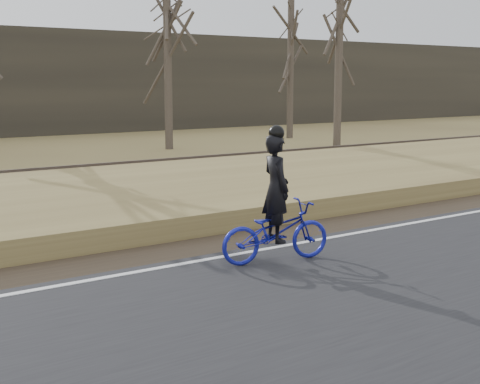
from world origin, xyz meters
TOP-DOWN VIEW (x-y plane):
  - ground at (0.00, 0.00)m, footprint 120.00×120.00m
  - road at (0.00, -2.50)m, footprint 120.00×6.00m
  - edge_line at (0.00, 0.20)m, footprint 120.00×0.12m
  - shoulder at (0.00, 1.20)m, footprint 120.00×1.60m
  - embankment at (0.00, 4.20)m, footprint 120.00×5.00m
  - ballast at (0.00, 8.00)m, footprint 120.00×3.00m
  - railroad at (0.00, 8.00)m, footprint 120.00×2.40m
  - cyclist at (0.99, -0.54)m, footprint 2.03×1.05m
  - bare_tree_center at (8.94, 17.59)m, footprint 0.36×0.36m
  - bare_tree_right at (15.94, 14.02)m, footprint 0.36×0.36m
  - bare_tree_far_right at (17.25, 19.16)m, footprint 0.36×0.36m

SIDE VIEW (x-z plane):
  - ground at x=0.00m, z-range 0.00..0.00m
  - shoulder at x=0.00m, z-range 0.00..0.04m
  - road at x=0.00m, z-range 0.00..0.06m
  - edge_line at x=0.00m, z-range 0.06..0.07m
  - embankment at x=0.00m, z-range 0.00..0.44m
  - ballast at x=0.00m, z-range 0.00..0.45m
  - railroad at x=0.00m, z-range 0.38..0.67m
  - cyclist at x=0.99m, z-range -0.36..1.93m
  - bare_tree_far_right at x=17.25m, z-range 0.00..7.70m
  - bare_tree_right at x=15.94m, z-range 0.00..7.86m
  - bare_tree_center at x=8.94m, z-range 0.00..8.59m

